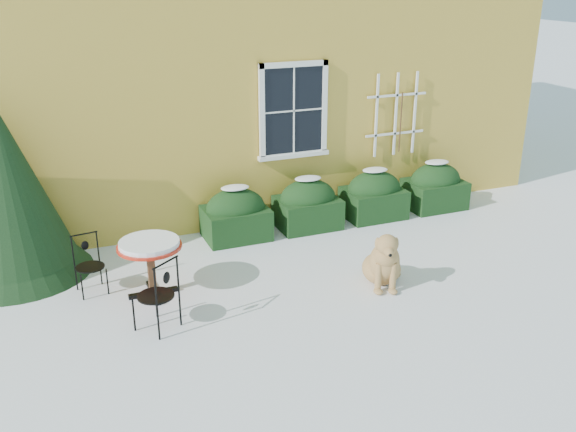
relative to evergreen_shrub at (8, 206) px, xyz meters
name	(u,v)px	position (x,y,z in m)	size (l,w,h in m)	color
ground	(316,303)	(3.70, -2.53, -1.05)	(80.00, 80.00, 0.00)	white
house	(181,19)	(3.70, 4.47, 2.16)	(12.40, 8.40, 6.40)	#EABD44
hedge_row	(341,200)	(5.35, 0.02, -0.65)	(4.95, 0.80, 0.91)	black
evergreen_shrub	(8,206)	(0.00, 0.00, 0.00)	(2.16, 2.16, 2.61)	black
bistro_table	(150,250)	(1.72, -1.47, -0.38)	(0.87, 0.87, 0.81)	black
patio_chair_near	(158,294)	(1.63, -2.40, -0.57)	(0.60, 0.59, 0.96)	black
patio_chair_far	(89,264)	(0.95, -1.03, -0.64)	(0.42, 0.41, 0.82)	black
dog	(384,263)	(4.79, -2.42, -0.70)	(0.73, 0.94, 0.88)	tan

